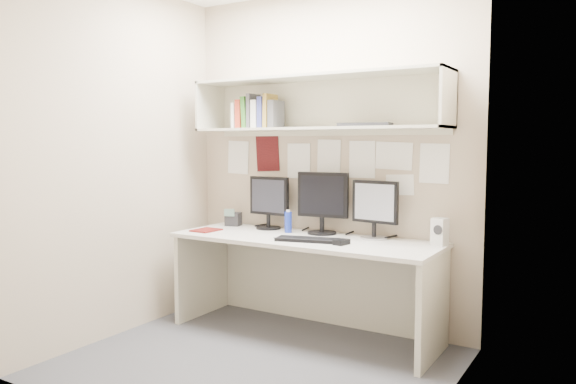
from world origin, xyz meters
The scene contains 19 objects.
floor centered at (0.00, 0.00, 0.00)m, with size 2.40×2.00×0.01m, color #414145.
wall_back centered at (0.00, 1.00, 1.30)m, with size 2.40×0.02×2.60m, color tan.
wall_front centered at (0.00, -1.00, 1.30)m, with size 2.40×0.02×2.60m, color tan.
wall_left centered at (-1.20, 0.00, 1.30)m, with size 0.02×2.00×2.60m, color tan.
wall_right centered at (1.20, 0.00, 1.30)m, with size 0.02×2.00×2.60m, color tan.
desk centered at (0.00, 0.65, 0.37)m, with size 2.00×0.70×0.73m.
overhead_hutch centered at (0.00, 0.86, 1.72)m, with size 2.00×0.38×0.40m.
pinned_papers centered at (0.00, 0.99, 1.25)m, with size 1.92×0.01×0.48m, color white, non-canonical shape.
monitor_left centered at (-0.46, 0.87, 0.96)m, with size 0.36×0.20×0.42m.
monitor_center centered at (0.03, 0.87, 0.99)m, with size 0.41×0.22×0.47m.
monitor_right centered at (0.46, 0.87, 0.96)m, with size 0.36×0.20×0.42m.
keyboard centered at (0.09, 0.52, 0.74)m, with size 0.45×0.16×0.02m, color black.
mouse centered at (0.36, 0.52, 0.75)m, with size 0.07×0.12×0.04m, color black.
speaker centered at (0.94, 0.85, 0.82)m, with size 0.11×0.11×0.19m.
blue_bottle centered at (-0.22, 0.78, 0.81)m, with size 0.06×0.06×0.18m.
maroon_notebook centered at (-0.82, 0.52, 0.74)m, with size 0.17×0.21×0.01m, color #611310.
desk_phone centered at (-0.81, 0.86, 0.79)m, with size 0.14×0.13×0.15m.
book_stack centered at (-0.53, 0.82, 1.66)m, with size 0.40×0.17×0.27m.
hutch_tray centered at (0.40, 0.81, 1.55)m, with size 0.38×0.14×0.03m, color black.
Camera 1 is at (2.00, -2.91, 1.42)m, focal length 35.00 mm.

